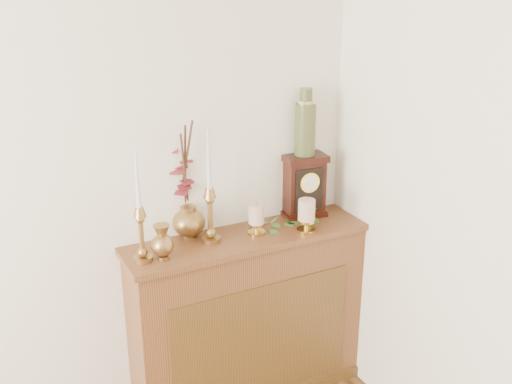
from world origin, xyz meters
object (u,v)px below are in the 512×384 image
ginger_jar (183,183)px  ceramic_vase (305,126)px  candlestick_center (210,206)px  mantel_clock (304,186)px  candlestick_left (141,226)px  bud_vase (162,243)px

ginger_jar → ceramic_vase: ceramic_vase is taller
candlestick_center → mantel_clock: (0.56, 0.08, -0.02)m
candlestick_center → ginger_jar: ginger_jar is taller
ginger_jar → candlestick_center: bearing=-60.9°
ginger_jar → candlestick_left: bearing=-144.6°
candlestick_left → bud_vase: size_ratio=3.14×
bud_vase → mantel_clock: (0.82, 0.16, 0.08)m
candlestick_center → bud_vase: size_ratio=3.31×
candlestick_center → bud_vase: bearing=-163.9°
bud_vase → ceramic_vase: ceramic_vase is taller
ginger_jar → bud_vase: bearing=-130.4°
bud_vase → ginger_jar: bearing=49.6°
candlestick_left → mantel_clock: size_ratio=1.58×
candlestick_center → ginger_jar: (-0.08, 0.14, 0.08)m
candlestick_left → candlestick_center: candlestick_center is taller
candlestick_center → mantel_clock: 0.57m
candlestick_left → mantel_clock: (0.91, 0.13, -0.01)m
candlestick_center → ginger_jar: size_ratio=0.94×
mantel_clock → ceramic_vase: bearing=90.0°
ginger_jar → mantel_clock: (0.64, -0.06, -0.10)m
bud_vase → ginger_jar: size_ratio=0.28×
candlestick_left → ceramic_vase: ceramic_vase is taller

